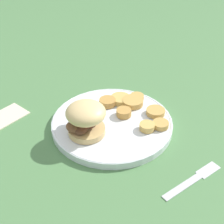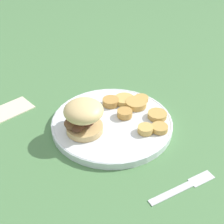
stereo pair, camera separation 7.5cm
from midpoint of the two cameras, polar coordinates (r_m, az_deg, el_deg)
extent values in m
plane|color=#4C7A47|center=(0.78, -2.76, -2.74)|extent=(4.00, 4.00, 0.00)
cylinder|color=white|center=(0.77, -2.78, -2.22)|extent=(0.30, 0.30, 0.02)
torus|color=white|center=(0.77, -2.80, -1.79)|extent=(0.30, 0.30, 0.01)
cylinder|color=tan|center=(0.73, -7.58, -3.42)|extent=(0.09, 0.09, 0.01)
ellipsoid|color=brown|center=(0.72, -9.90, -2.80)|extent=(0.04, 0.04, 0.02)
ellipsoid|color=#4C281E|center=(0.72, -7.25, -2.35)|extent=(0.04, 0.05, 0.01)
ellipsoid|color=#563323|center=(0.71, -8.77, -3.09)|extent=(0.05, 0.05, 0.02)
ellipsoid|color=brown|center=(0.75, -9.73, -1.00)|extent=(0.04, 0.03, 0.02)
ellipsoid|color=#4C281E|center=(0.75, -8.99, -0.95)|extent=(0.03, 0.03, 0.02)
ellipsoid|color=#E5C17F|center=(0.70, -7.90, -0.24)|extent=(0.09, 0.09, 0.04)
cylinder|color=tan|center=(0.84, 2.04, 2.71)|extent=(0.04, 0.04, 0.01)
cylinder|color=#BC8942|center=(0.82, -3.46, 1.75)|extent=(0.04, 0.04, 0.02)
cylinder|color=#BC8942|center=(0.78, -0.59, -0.20)|extent=(0.04, 0.04, 0.02)
cylinder|color=tan|center=(0.79, 5.29, -0.05)|extent=(0.05, 0.05, 0.01)
cylinder|color=tan|center=(0.74, 3.54, -2.80)|extent=(0.04, 0.04, 0.02)
cylinder|color=tan|center=(0.83, -1.03, 2.28)|extent=(0.05, 0.05, 0.01)
cylinder|color=tan|center=(0.75, 6.05, -2.37)|extent=(0.04, 0.04, 0.01)
cylinder|color=tan|center=(0.82, 1.19, 1.76)|extent=(0.06, 0.06, 0.01)
cube|color=silver|center=(0.65, 9.48, -13.44)|extent=(0.04, 0.10, 0.00)
cube|color=silver|center=(0.69, 14.19, -10.35)|extent=(0.04, 0.06, 0.00)
cube|color=beige|center=(0.87, -21.36, -0.89)|extent=(0.07, 0.11, 0.01)
camera|label=1|loc=(0.04, -92.86, -2.08)|focal=50.00mm
camera|label=2|loc=(0.04, 87.14, 2.08)|focal=50.00mm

